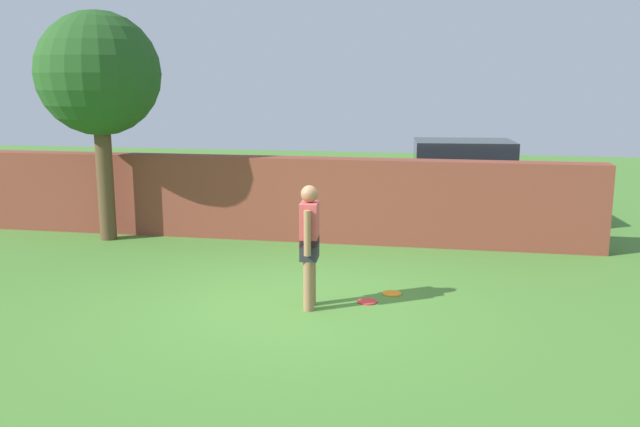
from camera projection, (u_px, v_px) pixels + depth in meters
name	position (u px, v px, depth m)	size (l,w,h in m)	color
ground_plane	(293.00, 307.00, 8.76)	(40.00, 40.00, 0.00)	#4C8433
brick_wall	(260.00, 198.00, 12.55)	(12.36, 0.50, 1.54)	brown
tree	(99.00, 75.00, 12.00)	(2.22, 2.22, 4.17)	brown
person	(309.00, 241.00, 8.58)	(0.25, 0.54, 1.62)	#9E704C
car	(462.00, 181.00, 14.01)	(4.34, 2.22, 1.72)	black
frisbee_orange	(392.00, 294.00, 9.30)	(0.27, 0.27, 0.02)	orange
frisbee_red	(367.00, 302.00, 8.95)	(0.27, 0.27, 0.02)	red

